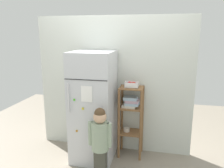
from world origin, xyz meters
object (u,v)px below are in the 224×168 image
at_px(refrigerator, 94,107).
at_px(pantry_shelf_unit, 131,112).
at_px(child_standing, 100,136).
at_px(fruit_bin, 131,85).

bearing_deg(refrigerator, pantry_shelf_unit, 17.77).
height_order(refrigerator, child_standing, refrigerator).
bearing_deg(child_standing, fruit_bin, 63.56).
bearing_deg(pantry_shelf_unit, child_standing, -116.38).
bearing_deg(child_standing, pantry_shelf_unit, 63.62).
relative_size(refrigerator, fruit_bin, 8.18).
bearing_deg(pantry_shelf_unit, refrigerator, -162.23).
height_order(pantry_shelf_unit, fruit_bin, fruit_bin).
bearing_deg(refrigerator, fruit_bin, 17.85).
relative_size(refrigerator, child_standing, 1.69).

